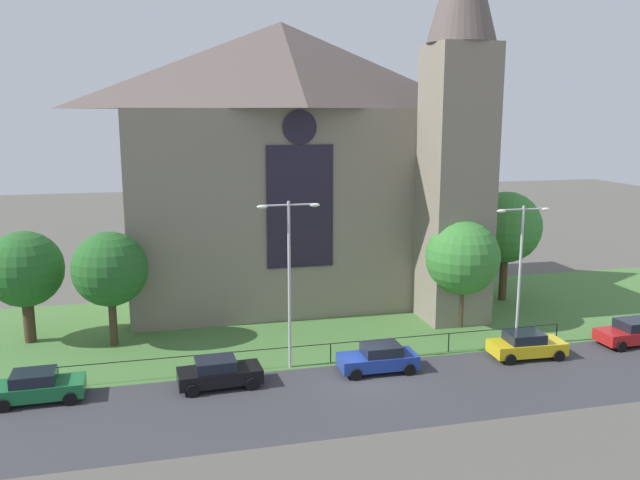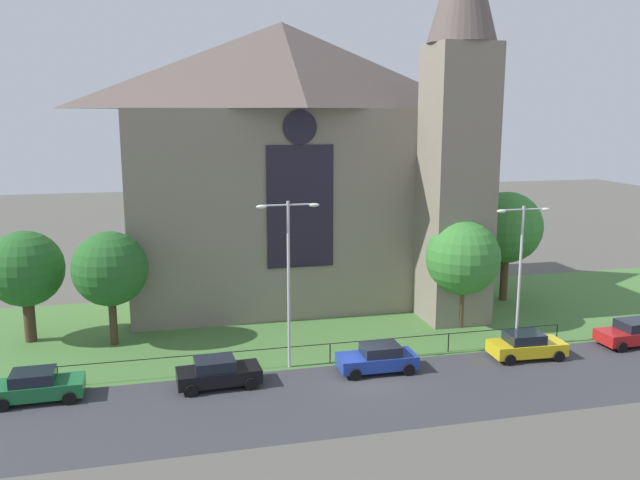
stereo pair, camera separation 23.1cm
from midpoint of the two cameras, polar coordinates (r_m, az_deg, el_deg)
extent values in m
plane|color=#56544C|center=(44.33, -0.14, -7.00)|extent=(160.00, 160.00, 0.00)
cube|color=#38383D|center=(33.56, 4.91, -13.10)|extent=(120.00, 8.00, 0.01)
cube|color=#477538|center=(42.49, 0.51, -7.81)|extent=(120.00, 20.00, 0.01)
cube|color=gray|center=(48.59, -3.40, 3.04)|extent=(22.00, 12.00, 14.00)
pyramid|color=#594C47|center=(48.25, -3.54, 14.89)|extent=(22.00, 12.00, 6.00)
cube|color=black|center=(42.62, -1.90, 2.90)|extent=(4.40, 0.16, 8.00)
cylinder|color=black|center=(42.21, -1.95, 9.77)|extent=(2.20, 0.15, 2.20)
cube|color=gray|center=(43.85, 11.56, 4.62)|extent=(4.00, 4.00, 18.00)
cylinder|color=black|center=(36.80, 0.75, -9.01)|extent=(28.48, 0.05, 0.05)
cylinder|color=black|center=(36.33, -21.97, -11.04)|extent=(0.07, 0.07, 1.10)
cylinder|color=black|center=(35.97, -10.48, -10.62)|extent=(0.07, 0.07, 1.10)
cylinder|color=black|center=(37.00, 0.75, -9.81)|extent=(0.06, 0.07, 1.10)
cylinder|color=black|center=(39.31, 10.96, -8.75)|extent=(0.06, 0.07, 1.10)
cylinder|color=black|center=(42.70, 19.74, -7.60)|extent=(0.07, 0.07, 1.10)
cylinder|color=brown|center=(43.58, 11.98, -5.60)|extent=(0.42, 0.42, 2.86)
sphere|color=#387F33|center=(42.79, 12.15, -1.47)|extent=(4.76, 4.76, 4.76)
cylinder|color=#423021|center=(43.70, -24.12, -6.31)|extent=(0.68, 0.68, 2.84)
sphere|color=#235B23|center=(42.93, -24.44, -2.31)|extent=(4.56, 4.56, 4.56)
cylinder|color=#4C3823|center=(50.54, 15.52, -3.07)|extent=(0.58, 0.58, 3.55)
sphere|color=#387F33|center=(49.80, 15.74, 1.10)|extent=(5.20, 5.20, 5.20)
cylinder|color=#423021|center=(41.32, -17.71, -6.69)|extent=(0.46, 0.46, 3.02)
sphere|color=#235B23|center=(40.50, -17.97, -2.41)|extent=(4.42, 4.42, 4.42)
cylinder|color=#B2B2B7|center=(35.17, -2.87, -4.02)|extent=(0.16, 0.16, 9.17)
cylinder|color=#B2B2B7|center=(34.18, -4.09, 3.02)|extent=(1.40, 0.10, 0.10)
cylinder|color=#B2B2B7|center=(34.44, -1.80, 3.11)|extent=(1.40, 0.10, 0.10)
ellipsoid|color=white|center=(34.07, -5.25, 2.90)|extent=(0.57, 0.26, 0.20)
ellipsoid|color=white|center=(34.60, -0.66, 3.07)|extent=(0.57, 0.26, 0.20)
cylinder|color=#B2B2B7|center=(40.15, 16.81, -3.12)|extent=(0.16, 0.16, 8.46)
cylinder|color=#B2B2B7|center=(39.04, 16.25, 2.55)|extent=(1.40, 0.10, 0.10)
cylinder|color=#B2B2B7|center=(39.76, 18.00, 2.60)|extent=(1.40, 0.10, 0.10)
ellipsoid|color=white|center=(38.70, 15.35, 2.45)|extent=(0.57, 0.26, 0.20)
ellipsoid|color=white|center=(40.14, 18.84, 2.55)|extent=(0.57, 0.26, 0.20)
cube|color=#196033|center=(35.12, -23.42, -11.81)|extent=(4.23, 1.88, 0.70)
cube|color=black|center=(34.93, -23.83, -10.87)|extent=(2.03, 1.64, 0.55)
cylinder|color=black|center=(35.86, -20.82, -11.64)|extent=(0.64, 0.23, 0.64)
cylinder|color=black|center=(34.21, -21.10, -12.78)|extent=(0.64, 0.23, 0.64)
cylinder|color=black|center=(36.30, -25.53, -11.73)|extent=(0.64, 0.23, 0.64)
cylinder|color=black|center=(34.67, -26.06, -12.85)|extent=(0.64, 0.23, 0.64)
cube|color=black|center=(34.32, -8.91, -11.54)|extent=(4.28, 2.01, 0.70)
cube|color=black|center=(34.06, -9.28, -10.59)|extent=(2.08, 1.70, 0.55)
cylinder|color=black|center=(35.46, -6.70, -11.23)|extent=(0.65, 0.25, 0.64)
cylinder|color=black|center=(33.82, -6.15, -12.35)|extent=(0.65, 0.25, 0.64)
cylinder|color=black|center=(35.12, -11.53, -11.61)|extent=(0.65, 0.25, 0.64)
cylinder|color=black|center=(33.46, -11.22, -12.76)|extent=(0.65, 0.25, 0.64)
cube|color=#1E3899|center=(35.89, 4.84, -10.41)|extent=(4.22, 1.84, 0.70)
cube|color=black|center=(35.73, 5.16, -9.45)|extent=(2.02, 1.62, 0.55)
cylinder|color=black|center=(34.79, 2.95, -11.61)|extent=(0.64, 0.23, 0.64)
cylinder|color=black|center=(36.40, 2.15, -10.56)|extent=(0.64, 0.23, 0.64)
cylinder|color=black|center=(35.68, 7.58, -11.11)|extent=(0.64, 0.23, 0.64)
cylinder|color=black|center=(37.25, 6.58, -10.12)|extent=(0.64, 0.23, 0.64)
cube|color=gold|center=(39.46, 17.39, -8.89)|extent=(4.28, 2.00, 0.70)
cube|color=black|center=(39.17, 17.18, -8.06)|extent=(2.07, 1.69, 0.55)
cylinder|color=black|center=(40.99, 18.59, -8.64)|extent=(0.65, 0.25, 0.64)
cylinder|color=black|center=(39.54, 19.89, -9.45)|extent=(0.65, 0.25, 0.64)
cylinder|color=black|center=(39.65, 14.85, -9.10)|extent=(0.65, 0.25, 0.64)
cylinder|color=black|center=(38.15, 16.05, -9.97)|extent=(0.65, 0.25, 0.64)
cube|color=#B21919|center=(43.88, 25.33, -7.45)|extent=(4.27, 1.96, 0.70)
cube|color=black|center=(43.83, 25.59, -6.63)|extent=(2.06, 1.68, 0.55)
cylinder|color=black|center=(42.39, 24.60, -8.43)|extent=(0.65, 0.25, 0.64)
cylinder|color=black|center=(43.68, 23.05, -7.74)|extent=(0.65, 0.25, 0.64)
cylinder|color=black|center=(45.55, 25.95, -7.23)|extent=(0.65, 0.25, 0.64)
camera|label=1|loc=(0.12, -90.16, -0.03)|focal=36.79mm
camera|label=2|loc=(0.12, 89.84, 0.03)|focal=36.79mm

